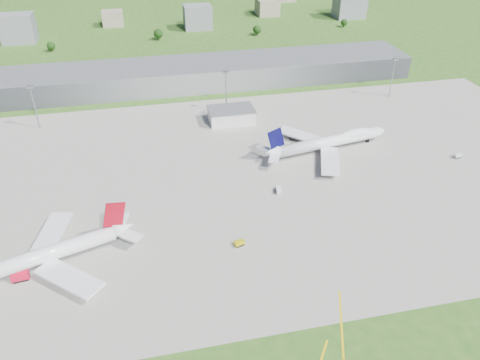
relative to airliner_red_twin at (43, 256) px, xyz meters
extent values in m
plane|color=#2C591C|center=(82.10, 157.04, -5.24)|extent=(1400.00, 1400.00, 0.00)
cube|color=#9A978C|center=(92.10, 47.04, -5.20)|extent=(360.00, 190.00, 0.08)
cube|color=gray|center=(82.10, 172.04, 2.26)|extent=(300.00, 42.00, 15.00)
cube|color=silver|center=(92.10, 107.04, -1.24)|extent=(26.00, 16.00, 8.00)
cylinder|color=gray|center=(-17.90, 122.04, 7.26)|extent=(0.70, 0.70, 25.00)
cube|color=gray|center=(-17.90, 122.04, 20.06)|extent=(3.50, 2.00, 1.20)
cylinder|color=gray|center=(92.10, 122.04, 7.26)|extent=(0.70, 0.70, 25.00)
cube|color=gray|center=(92.10, 122.04, 20.06)|extent=(3.50, 2.00, 1.20)
cylinder|color=gray|center=(202.10, 122.04, 7.26)|extent=(0.70, 0.70, 25.00)
cube|color=gray|center=(202.10, 122.04, 20.06)|extent=(3.50, 2.00, 1.20)
cylinder|color=white|center=(-2.60, -0.84, 0.30)|extent=(57.48, 23.65, 6.05)
cone|color=white|center=(29.05, 9.35, 1.10)|extent=(9.52, 8.22, 6.05)
cube|color=maroon|center=(-4.52, -1.45, -1.58)|extent=(46.38, 17.04, 1.31)
cube|color=white|center=(9.95, -11.89, -1.52)|extent=(25.51, 24.31, 0.91)
cube|color=white|center=(1.15, 15.46, -1.52)|extent=(14.39, 27.52, 0.91)
cube|color=maroon|center=(26.65, 8.57, 8.36)|extent=(9.71, 3.55, 12.18)
cylinder|color=#38383D|center=(6.45, -9.04, -3.43)|extent=(6.26, 4.77, 3.22)
cylinder|color=#38383D|center=(-0.03, 11.10, -3.43)|extent=(6.26, 4.77, 3.22)
cube|color=black|center=(4.54, -3.30, -3.98)|extent=(1.90, 1.64, 2.52)
cube|color=black|center=(1.76, 5.33, -3.98)|extent=(1.90, 1.64, 2.52)
cylinder|color=white|center=(135.82, 61.31, 0.14)|extent=(60.79, 16.36, 6.07)
cone|color=white|center=(168.11, 66.92, 0.14)|extent=(5.86, 6.81, 6.07)
cone|color=white|center=(102.09, 55.45, 0.92)|extent=(8.75, 7.32, 6.07)
cube|color=#1B2797|center=(137.75, 61.65, -1.74)|extent=(49.42, 10.96, 1.27)
ellipsoid|color=white|center=(151.36, 64.01, 1.96)|extent=(20.16, 9.30, 5.46)
cube|color=white|center=(124.63, 74.44, -1.62)|extent=(24.25, 26.59, 0.88)
cube|color=white|center=(129.71, 45.18, -1.62)|extent=(17.66, 28.66, 0.88)
cube|color=#08083B|center=(104.50, 55.87, 8.06)|extent=(9.69, 2.15, 11.82)
cylinder|color=#38383D|center=(129.31, 69.12, -3.48)|extent=(5.84, 4.01, 3.13)
cylinder|color=#38383D|center=(122.07, 77.79, -3.48)|extent=(5.84, 4.01, 3.13)
cylinder|color=#38383D|center=(132.32, 51.77, -3.48)|extent=(5.84, 4.01, 3.13)
cylinder|color=#38383D|center=(128.43, 41.16, -3.48)|extent=(5.84, 4.01, 3.13)
cube|color=black|center=(129.29, 64.64, -4.02)|extent=(1.74, 1.42, 2.45)
cube|color=black|center=(130.79, 55.97, -4.02)|extent=(1.74, 1.42, 2.45)
cube|color=black|center=(159.92, 65.50, -4.02)|extent=(1.74, 1.42, 2.45)
cube|color=red|center=(-7.75, -5.22, -3.39)|extent=(6.38, 3.40, 2.84)
cube|color=black|center=(-7.75, -5.22, -4.81)|extent=(5.49, 3.41, 0.70)
cube|color=#BAB00A|center=(72.89, -3.42, -4.01)|extent=(4.53, 3.43, 1.60)
cube|color=black|center=(72.89, -3.42, -4.81)|extent=(3.99, 3.35, 0.70)
cube|color=white|center=(98.46, 28.82, -3.77)|extent=(3.06, 5.08, 2.09)
cube|color=black|center=(98.46, 28.82, -4.81)|extent=(3.01, 4.41, 0.70)
cube|color=silver|center=(197.92, 39.58, -3.90)|extent=(4.47, 2.84, 1.84)
cube|color=black|center=(197.92, 39.58, -4.81)|extent=(3.89, 2.79, 0.70)
cube|color=slate|center=(-57.90, 307.04, 6.76)|extent=(28.00, 22.00, 24.00)
cube|color=gray|center=(22.10, 347.04, 1.76)|extent=(20.00, 18.00, 14.00)
cube|color=slate|center=(102.10, 317.04, 5.76)|extent=(26.00, 20.00, 22.00)
cube|color=gray|center=(182.10, 357.04, 2.76)|extent=(22.00, 24.00, 16.00)
cube|color=slate|center=(262.10, 327.04, 8.76)|extent=(30.00, 22.00, 28.00)
cylinder|color=#382314|center=(-27.90, 272.04, -3.74)|extent=(0.70, 0.70, 3.00)
sphere|color=black|center=(-27.90, 272.04, -0.37)|extent=(6.75, 6.75, 6.75)
cylinder|color=#382314|center=(62.10, 287.04, -3.44)|extent=(0.70, 0.70, 3.60)
sphere|color=black|center=(62.10, 287.04, 0.61)|extent=(8.10, 8.10, 8.10)
cylinder|color=#382314|center=(152.10, 282.04, -3.54)|extent=(0.70, 0.70, 3.40)
sphere|color=black|center=(152.10, 282.04, 0.28)|extent=(7.65, 7.65, 7.65)
cylinder|color=#382314|center=(242.10, 292.04, -3.84)|extent=(0.70, 0.70, 2.80)
sphere|color=black|center=(242.10, 292.04, -0.69)|extent=(6.30, 6.30, 6.30)
camera|label=1|loc=(42.90, -141.19, 115.78)|focal=35.00mm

